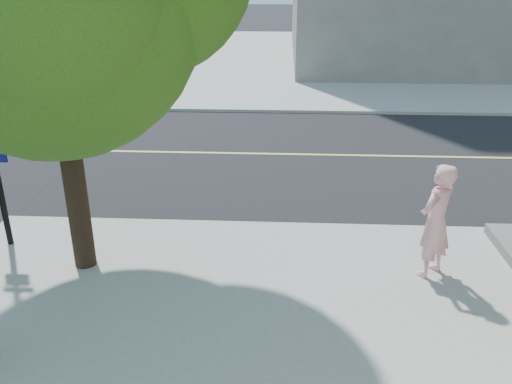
{
  "coord_description": "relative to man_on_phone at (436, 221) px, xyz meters",
  "views": [
    {
      "loc": [
        4.55,
        -9.47,
        4.77
      ],
      "look_at": [
        4.1,
        -1.28,
        1.3
      ],
      "focal_mm": 37.31,
      "sensor_mm": 36.0,
      "label": 1
    }
  ],
  "objects": [
    {
      "name": "man_on_phone",
      "position": [
        0.0,
        0.0,
        0.0
      ],
      "size": [
        0.82,
        0.81,
        1.91
      ],
      "primitive_type": "imported",
      "rotation": [
        0.0,
        0.0,
        3.9
      ],
      "color": "#F7A5AA",
      "rests_on": "sidewalk_se"
    },
    {
      "name": "road_ew",
      "position": [
        -6.97,
        6.27,
        -1.07
      ],
      "size": [
        140.0,
        9.0,
        0.01
      ],
      "primitive_type": "cube",
      "color": "black",
      "rests_on": "ground"
    },
    {
      "name": "ground",
      "position": [
        -6.97,
        1.77,
        -1.07
      ],
      "size": [
        140.0,
        140.0,
        0.0
      ],
      "primitive_type": "plane",
      "color": "black",
      "rests_on": "ground"
    },
    {
      "name": "sidewalk_ne",
      "position": [
        6.53,
        23.27,
        -1.01
      ],
      "size": [
        29.0,
        25.0,
        0.12
      ],
      "primitive_type": "cube",
      "color": "#9A9A95",
      "rests_on": "ground"
    }
  ]
}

